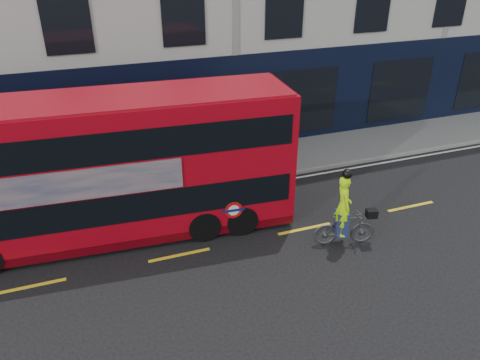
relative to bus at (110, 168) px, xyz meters
name	(u,v)px	position (x,y,z in m)	size (l,w,h in m)	color
ground	(328,256)	(5.48, -3.28, -2.21)	(120.00, 120.00, 0.00)	black
pavement	(248,162)	(5.48, 3.22, -2.15)	(60.00, 3.00, 0.12)	slate
kerb	(262,178)	(5.48, 1.72, -2.15)	(60.00, 0.12, 0.13)	gray
road_edge_line	(265,183)	(5.48, 1.42, -2.21)	(58.00, 0.10, 0.01)	silver
lane_dashes	(305,229)	(5.48, -1.78, -2.21)	(58.00, 0.12, 0.01)	yellow
bus	(110,168)	(0.00, 0.00, 0.00)	(10.85, 3.17, 4.32)	#A90614
cyclist	(344,220)	(6.17, -2.85, -1.38)	(1.89, 0.94, 2.48)	#47494C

